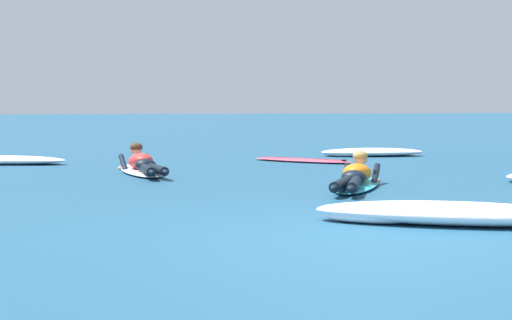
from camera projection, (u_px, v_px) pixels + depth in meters
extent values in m
plane|color=navy|center=(224.00, 158.00, 16.87)|extent=(120.00, 120.00, 0.00)
ellipsoid|color=#2DB2D1|center=(357.00, 185.00, 11.06)|extent=(1.43, 2.36, 0.07)
ellipsoid|color=#2DB2D1|center=(366.00, 177.00, 12.13)|extent=(0.26, 0.26, 0.06)
ellipsoid|color=orange|center=(357.00, 173.00, 11.09)|extent=(0.62, 0.75, 0.34)
ellipsoid|color=black|center=(354.00, 177.00, 10.73)|extent=(0.42, 0.39, 0.20)
cylinder|color=black|center=(342.00, 184.00, 10.17)|extent=(0.53, 0.88, 0.14)
ellipsoid|color=black|center=(334.00, 188.00, 9.74)|extent=(0.18, 0.24, 0.08)
cylinder|color=black|center=(354.00, 184.00, 10.13)|extent=(0.44, 0.90, 0.14)
ellipsoid|color=black|center=(351.00, 188.00, 9.68)|extent=(0.18, 0.24, 0.08)
cylinder|color=black|center=(345.00, 176.00, 11.50)|extent=(0.33, 0.60, 0.35)
sphere|color=tan|center=(349.00, 180.00, 11.89)|extent=(0.09, 0.09, 0.09)
cylinder|color=black|center=(375.00, 177.00, 11.37)|extent=(0.33, 0.60, 0.35)
sphere|color=tan|center=(378.00, 181.00, 11.74)|extent=(0.09, 0.09, 0.09)
sphere|color=tan|center=(360.00, 158.00, 11.45)|extent=(0.21, 0.21, 0.21)
ellipsoid|color=#AD894C|center=(360.00, 156.00, 11.42)|extent=(0.28, 0.27, 0.16)
ellipsoid|color=silver|center=(141.00, 171.00, 13.21)|extent=(0.96, 2.34, 0.07)
ellipsoid|color=silver|center=(130.00, 166.00, 14.23)|extent=(0.24, 0.23, 0.06)
ellipsoid|color=red|center=(141.00, 161.00, 13.24)|extent=(0.52, 0.78, 0.35)
ellipsoid|color=black|center=(145.00, 165.00, 12.85)|extent=(0.38, 0.33, 0.20)
cylinder|color=black|center=(147.00, 170.00, 12.29)|extent=(0.23, 0.85, 0.14)
ellipsoid|color=black|center=(151.00, 172.00, 11.88)|extent=(0.14, 0.23, 0.08)
cylinder|color=black|center=(157.00, 169.00, 12.34)|extent=(0.33, 0.85, 0.14)
ellipsoid|color=black|center=(165.00, 172.00, 11.95)|extent=(0.14, 0.23, 0.08)
cylinder|color=black|center=(124.00, 164.00, 13.55)|extent=(0.19, 0.58, 0.33)
sphere|color=tan|center=(120.00, 169.00, 13.92)|extent=(0.09, 0.09, 0.09)
cylinder|color=black|center=(149.00, 164.00, 13.67)|extent=(0.19, 0.58, 0.33)
sphere|color=tan|center=(146.00, 168.00, 14.02)|extent=(0.09, 0.09, 0.09)
sphere|color=tan|center=(136.00, 149.00, 13.62)|extent=(0.21, 0.21, 0.21)
ellipsoid|color=#47331E|center=(136.00, 147.00, 13.60)|extent=(0.25, 0.23, 0.16)
ellipsoid|color=#E54C66|center=(302.00, 160.00, 15.68)|extent=(1.96, 1.84, 0.07)
cube|color=red|center=(302.00, 158.00, 15.68)|extent=(1.40, 1.27, 0.01)
cone|color=black|center=(344.00, 164.00, 15.18)|extent=(0.14, 0.14, 0.16)
ellipsoid|color=white|center=(450.00, 213.00, 7.71)|extent=(2.69, 1.59, 0.22)
ellipsoid|color=white|center=(368.00, 217.00, 7.82)|extent=(0.99, 0.76, 0.12)
ellipsoid|color=white|center=(34.00, 161.00, 15.15)|extent=(0.96, 0.38, 0.12)
ellipsoid|color=white|center=(372.00, 152.00, 17.35)|extent=(2.31, 0.95, 0.18)
ellipsoid|color=white|center=(396.00, 153.00, 17.51)|extent=(0.87, 0.55, 0.13)
ellipsoid|color=white|center=(342.00, 154.00, 17.22)|extent=(0.90, 0.67, 0.10)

